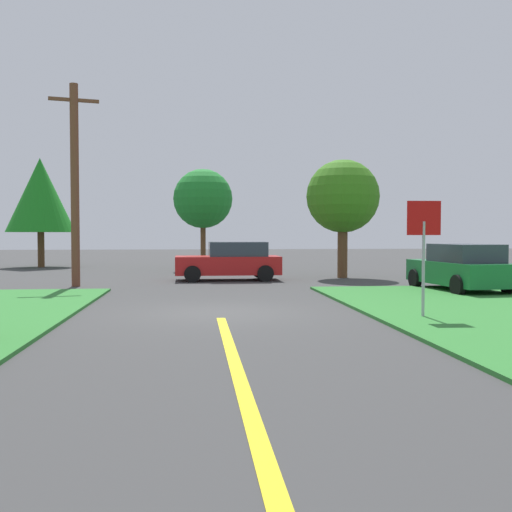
{
  "coord_description": "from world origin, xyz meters",
  "views": [
    {
      "loc": [
        -0.59,
        -14.68,
        1.97
      ],
      "look_at": [
        1.13,
        2.0,
        1.33
      ],
      "focal_mm": 41.52,
      "sensor_mm": 36.0,
      "label": 1
    }
  ],
  "objects": [
    {
      "name": "ground_plane",
      "position": [
        0.0,
        0.0,
        0.0
      ],
      "size": [
        120.0,
        120.0,
        0.0
      ],
      "primitive_type": "plane",
      "color": "#3B3B3B"
    },
    {
      "name": "lane_stripe_center",
      "position": [
        0.0,
        -8.0,
        0.01
      ],
      "size": [
        0.2,
        14.0,
        0.01
      ],
      "primitive_type": "cube",
      "color": "yellow",
      "rests_on": "ground"
    },
    {
      "name": "stop_sign",
      "position": [
        4.6,
        -1.66,
        1.92
      ],
      "size": [
        0.78,
        0.07,
        2.71
      ],
      "rotation": [
        0.0,
        0.0,
        3.11
      ],
      "color": "#9EA0A8",
      "rests_on": "ground"
    },
    {
      "name": "car_on_crossroad",
      "position": [
        8.37,
        4.49,
        0.81
      ],
      "size": [
        2.33,
        4.47,
        1.62
      ],
      "rotation": [
        0.0,
        0.0,
        1.66
      ],
      "color": "#196B33",
      "rests_on": "ground"
    },
    {
      "name": "car_approaching_junction",
      "position": [
        0.89,
        10.21,
        0.81
      ],
      "size": [
        4.39,
        2.12,
        1.62
      ],
      "rotation": [
        0.0,
        0.0,
        3.15
      ],
      "color": "red",
      "rests_on": "ground"
    },
    {
      "name": "utility_pole_mid",
      "position": [
        -5.01,
        7.87,
        3.86
      ],
      "size": [
        1.78,
        0.52,
        7.49
      ],
      "color": "brown",
      "rests_on": "ground"
    },
    {
      "name": "oak_tree_left",
      "position": [
        -0.15,
        17.7,
        3.86
      ],
      "size": [
        3.21,
        3.21,
        5.48
      ],
      "color": "brown",
      "rests_on": "ground"
    },
    {
      "name": "pine_tree_center",
      "position": [
        5.96,
        11.15,
        3.6
      ],
      "size": [
        3.25,
        3.25,
        5.26
      ],
      "color": "brown",
      "rests_on": "ground"
    },
    {
      "name": "oak_tree_right",
      "position": [
        -9.57,
        21.06,
        4.21
      ],
      "size": [
        3.93,
        3.93,
        6.39
      ],
      "color": "brown",
      "rests_on": "ground"
    }
  ]
}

